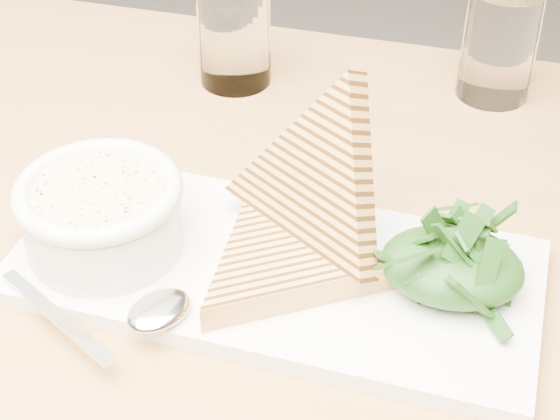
% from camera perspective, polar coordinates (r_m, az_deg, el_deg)
% --- Properties ---
extents(table_top, '(1.13, 0.79, 0.04)m').
position_cam_1_polar(table_top, '(0.70, -1.36, -3.11)').
color(table_top, olive).
rests_on(table_top, ground).
extents(platter, '(0.41, 0.21, 0.01)m').
position_cam_1_polar(platter, '(0.65, -0.38, -4.05)').
color(platter, white).
rests_on(platter, table_top).
extents(soup_bowl, '(0.12, 0.12, 0.05)m').
position_cam_1_polar(soup_bowl, '(0.66, -11.69, -0.80)').
color(soup_bowl, white).
rests_on(soup_bowl, platter).
extents(soup, '(0.10, 0.10, 0.01)m').
position_cam_1_polar(soup, '(0.64, -12.01, 1.17)').
color(soup, beige).
rests_on(soup, soup_bowl).
extents(bowl_rim, '(0.12, 0.12, 0.01)m').
position_cam_1_polar(bowl_rim, '(0.64, -12.03, 1.32)').
color(bowl_rim, white).
rests_on(bowl_rim, soup_bowl).
extents(sandwich_flat, '(0.23, 0.23, 0.02)m').
position_cam_1_polar(sandwich_flat, '(0.63, 0.36, -3.31)').
color(sandwich_flat, '#C99147').
rests_on(sandwich_flat, platter).
extents(sandwich_lean, '(0.23, 0.23, 0.20)m').
position_cam_1_polar(sandwich_lean, '(0.63, 2.45, 1.92)').
color(sandwich_lean, '#C99147').
rests_on(sandwich_lean, sandwich_flat).
extents(salad_base, '(0.10, 0.08, 0.04)m').
position_cam_1_polar(salad_base, '(0.62, 11.35, -3.70)').
color(salad_base, black).
rests_on(salad_base, platter).
extents(arugula_pile, '(0.11, 0.10, 0.05)m').
position_cam_1_polar(arugula_pile, '(0.62, 11.43, -3.20)').
color(arugula_pile, '#245019').
rests_on(arugula_pile, platter).
extents(spoon_bowl, '(0.06, 0.06, 0.01)m').
position_cam_1_polar(spoon_bowl, '(0.60, -8.05, -6.62)').
color(spoon_bowl, silver).
rests_on(spoon_bowl, platter).
extents(spoon_handle, '(0.11, 0.07, 0.00)m').
position_cam_1_polar(spoon_handle, '(0.62, -14.66, -6.82)').
color(spoon_handle, silver).
rests_on(spoon_handle, platter).
extents(glass_near, '(0.07, 0.07, 0.11)m').
position_cam_1_polar(glass_near, '(0.87, -3.06, 11.81)').
color(glass_near, white).
rests_on(glass_near, table_top).
extents(glass_far, '(0.07, 0.07, 0.11)m').
position_cam_1_polar(glass_far, '(0.87, 14.39, 10.64)').
color(glass_far, white).
rests_on(glass_far, table_top).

